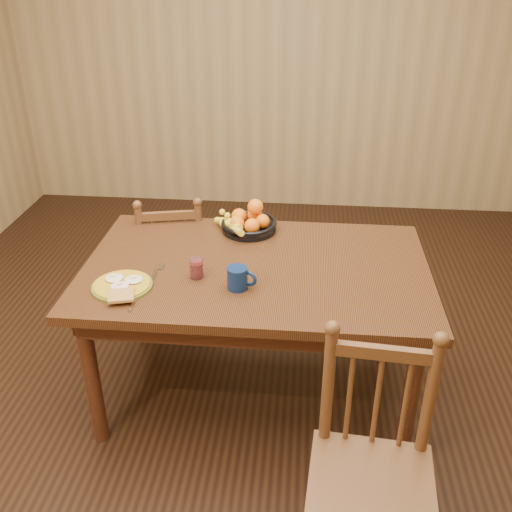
# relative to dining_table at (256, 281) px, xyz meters

# --- Properties ---
(room) EXTENTS (4.52, 5.02, 2.72)m
(room) POSITION_rel_dining_table_xyz_m (0.00, 0.00, 0.68)
(room) COLOR black
(room) RESTS_ON ground
(dining_table) EXTENTS (1.60, 1.00, 0.75)m
(dining_table) POSITION_rel_dining_table_xyz_m (0.00, 0.00, 0.00)
(dining_table) COLOR black
(dining_table) RESTS_ON ground
(chair_far) EXTENTS (0.46, 0.45, 0.86)m
(chair_far) POSITION_rel_dining_table_xyz_m (-0.54, 0.56, -0.25)
(chair_far) COLOR #512E18
(chair_far) RESTS_ON ground
(chair_near) EXTENTS (0.46, 0.44, 0.94)m
(chair_near) POSITION_rel_dining_table_xyz_m (0.49, -0.89, -0.21)
(chair_near) COLOR #512E18
(chair_near) RESTS_ON ground
(breakfast_plate) EXTENTS (0.26, 0.30, 0.04)m
(breakfast_plate) POSITION_rel_dining_table_xyz_m (-0.56, -0.25, 0.10)
(breakfast_plate) COLOR #59601E
(breakfast_plate) RESTS_ON dining_table
(fork) EXTENTS (0.04, 0.18, 0.00)m
(fork) POSITION_rel_dining_table_xyz_m (-0.44, -0.12, 0.09)
(fork) COLOR silver
(fork) RESTS_ON dining_table
(spoon) EXTENTS (0.04, 0.16, 0.01)m
(spoon) POSITION_rel_dining_table_xyz_m (-0.49, -0.33, 0.09)
(spoon) COLOR silver
(spoon) RESTS_ON dining_table
(coffee_mug) EXTENTS (0.13, 0.09, 0.10)m
(coffee_mug) POSITION_rel_dining_table_xyz_m (-0.06, -0.21, 0.14)
(coffee_mug) COLOR #0B1D3F
(coffee_mug) RESTS_ON dining_table
(juice_glass) EXTENTS (0.06, 0.06, 0.09)m
(juice_glass) POSITION_rel_dining_table_xyz_m (-0.25, -0.13, 0.13)
(juice_glass) COLOR silver
(juice_glass) RESTS_ON dining_table
(fruit_bowl) EXTENTS (0.32, 0.32, 0.17)m
(fruit_bowl) POSITION_rel_dining_table_xyz_m (-0.08, 0.37, 0.13)
(fruit_bowl) COLOR black
(fruit_bowl) RESTS_ON dining_table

